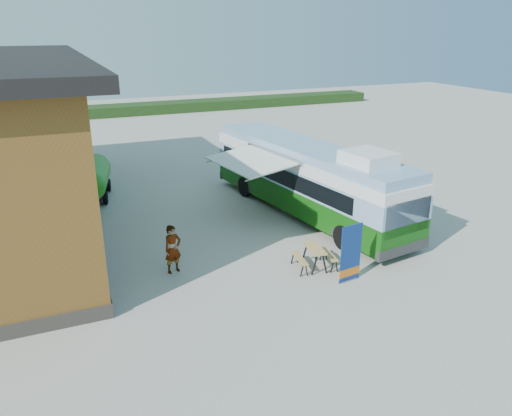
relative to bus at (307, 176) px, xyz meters
name	(u,v)px	position (x,y,z in m)	size (l,w,h in m)	color
ground	(295,279)	(-3.59, -5.83, -1.88)	(100.00, 100.00, 0.00)	#BCB7AD
hedge	(200,105)	(4.41, 32.17, -1.38)	(40.00, 3.00, 1.00)	#264419
bus	(307,176)	(0.00, 0.00, 0.00)	(4.62, 13.07, 3.94)	#186310
awning	(254,159)	(-2.57, 0.49, 0.99)	(3.34, 4.72, 0.53)	white
banner	(350,258)	(-1.84, -6.69, -0.99)	(0.95, 0.28, 2.19)	navy
picnic_table	(315,253)	(-2.51, -5.30, -1.26)	(1.64, 1.50, 0.84)	tan
person_a	(173,249)	(-7.51, -3.52, -0.95)	(0.68, 0.44, 1.86)	#999999
person_b	(248,179)	(-1.48, 3.97, -1.07)	(0.79, 0.61, 1.62)	#999999
slurry_tanker	(93,178)	(-9.29, 6.40, -0.74)	(2.29, 5.29, 1.98)	#1E7D16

